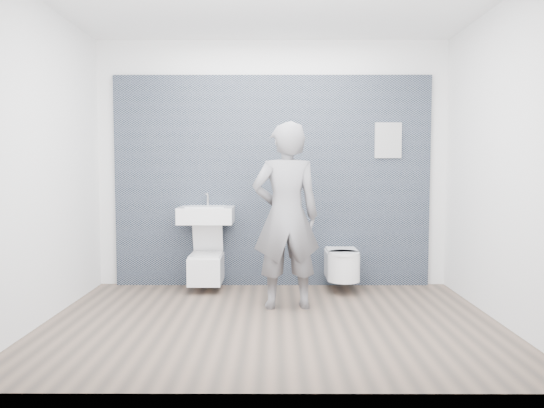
{
  "coord_description": "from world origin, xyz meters",
  "views": [
    {
      "loc": [
        0.02,
        -4.6,
        1.36
      ],
      "look_at": [
        0.0,
        0.6,
        1.0
      ],
      "focal_mm": 35.0,
      "sensor_mm": 36.0,
      "label": 1
    }
  ],
  "objects_px": {
    "toilet_square": "(206,267)",
    "visitor": "(286,216)",
    "washbasin": "(206,214)",
    "toilet_rounded": "(342,265)"
  },
  "relations": [
    {
      "from": "washbasin",
      "to": "visitor",
      "type": "distance_m",
      "value": 1.15
    },
    {
      "from": "washbasin",
      "to": "visitor",
      "type": "relative_size",
      "value": 0.33
    },
    {
      "from": "toilet_square",
      "to": "visitor",
      "type": "distance_m",
      "value": 1.29
    },
    {
      "from": "washbasin",
      "to": "visitor",
      "type": "bearing_deg",
      "value": -40.93
    },
    {
      "from": "toilet_square",
      "to": "toilet_rounded",
      "type": "bearing_deg",
      "value": -1.7
    },
    {
      "from": "washbasin",
      "to": "toilet_square",
      "type": "bearing_deg",
      "value": -90.0
    },
    {
      "from": "washbasin",
      "to": "toilet_rounded",
      "type": "xyz_separation_m",
      "value": [
        1.5,
        -0.07,
        -0.54
      ]
    },
    {
      "from": "washbasin",
      "to": "toilet_rounded",
      "type": "distance_m",
      "value": 1.6
    },
    {
      "from": "washbasin",
      "to": "toilet_square",
      "type": "height_order",
      "value": "washbasin"
    },
    {
      "from": "toilet_square",
      "to": "visitor",
      "type": "height_order",
      "value": "visitor"
    }
  ]
}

